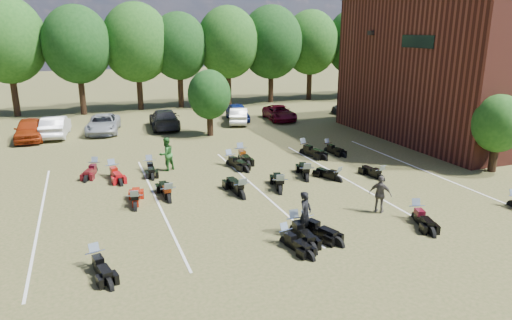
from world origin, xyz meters
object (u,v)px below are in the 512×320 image
motorcycle_3 (285,243)px  person_black (305,214)px  person_grey (380,194)px  motorcycle_0 (97,267)px  person_green (166,154)px  car_4 (237,112)px  car_0 (29,129)px  motorcycle_7 (136,209)px  motorcycle_14 (95,172)px

motorcycle_3 → person_black: bearing=9.0°
person_grey → motorcycle_0: (-11.84, -0.67, -0.84)m
person_black → person_green: bearing=71.5°
car_4 → person_black: 23.72m
person_green → motorcycle_0: person_green is taller
car_0 → car_4: 16.58m
motorcycle_0 → motorcycle_7: size_ratio=0.91×
person_grey → motorcycle_14: size_ratio=0.77×
motorcycle_3 → motorcycle_0: bearing=162.0°
car_4 → motorcycle_14: 17.07m
person_green → person_grey: bearing=101.0°
motorcycle_7 → motorcycle_14: 6.55m
person_grey → motorcycle_14: person_grey is taller
person_green → motorcycle_3: size_ratio=0.96×
person_grey → motorcycle_7: bearing=26.1°
car_0 → person_green: person_green is taller
person_black → person_green: 11.01m
motorcycle_3 → motorcycle_14: motorcycle_14 is taller
car_0 → motorcycle_7: (5.57, -16.28, -0.79)m
motorcycle_7 → motorcycle_3: bearing=140.0°
car_4 → motorcycle_14: size_ratio=1.93×
motorcycle_7 → person_green: bearing=-105.5°
car_0 → motorcycle_14: (4.08, -9.90, -0.79)m
car_0 → motorcycle_7: bearing=-71.0°
person_grey → motorcycle_3: (-5.13, -1.31, -0.84)m
motorcycle_14 → person_green: bearing=3.6°
motorcycle_0 → person_grey: bearing=-9.7°
motorcycle_0 → motorcycle_3: motorcycle_0 is taller
motorcycle_3 → car_4: bearing=63.1°
person_green → motorcycle_14: (-3.86, 1.03, -0.95)m
person_black → motorcycle_7: size_ratio=0.77×
motorcycle_3 → motorcycle_7: motorcycle_7 is taller
motorcycle_7 → motorcycle_14: (-1.48, 6.38, 0.00)m
car_0 → person_black: bearing=-61.7°
person_grey → motorcycle_14: (-11.47, 10.56, -0.84)m
car_4 → person_green: (-8.53, -12.74, 0.23)m
car_4 → person_grey: person_grey is taller
person_grey → person_green: bearing=-2.6°
person_grey → car_0: bearing=-4.0°
car_4 → motorcycle_0: (-12.76, -22.94, -0.72)m
person_grey → motorcycle_7: 10.86m
person_black → person_green: (-3.50, 10.44, 0.06)m
motorcycle_3 → motorcycle_14: (-6.34, 11.87, 0.00)m
person_black → person_green: size_ratio=0.94×
car_0 → motorcycle_3: (10.42, -21.77, -0.79)m
car_4 → motorcycle_0: size_ratio=2.00×
person_black → car_4: bearing=40.7°
motorcycle_0 → car_4: bearing=47.9°
car_4 → motorcycle_3: car_4 is taller
person_green → car_0: bearing=-81.6°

